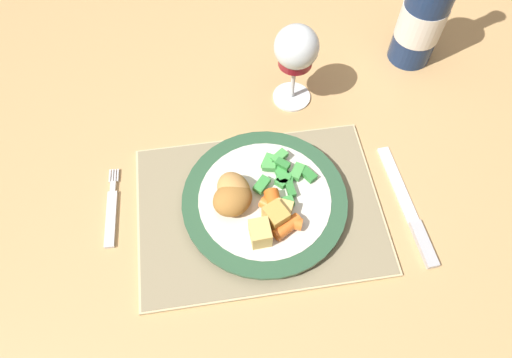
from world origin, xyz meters
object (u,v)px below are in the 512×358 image
at_px(dinner_plate, 265,201).
at_px(table_knife, 411,214).
at_px(dining_table, 243,158).
at_px(fork, 112,213).
at_px(bottle, 426,8).
at_px(wine_glass, 296,51).

height_order(dinner_plate, table_knife, dinner_plate).
distance_m(dining_table, fork, 0.25).
relative_size(dining_table, bottle, 4.91).
relative_size(dining_table, dinner_plate, 5.93).
bearing_deg(fork, wine_glass, 30.56).
xyz_separation_m(dining_table, wine_glass, (0.09, 0.06, 0.18)).
relative_size(table_knife, bottle, 0.71).
distance_m(dining_table, bottle, 0.39).
distance_m(dinner_plate, table_knife, 0.21).
bearing_deg(dinner_plate, table_knife, -12.51).
relative_size(dinner_plate, fork, 1.84).
bearing_deg(wine_glass, table_knife, -62.11).
height_order(dinner_plate, bottle, bottle).
relative_size(dining_table, fork, 10.88).
bearing_deg(table_knife, fork, 171.10).
relative_size(fork, bottle, 0.45).
bearing_deg(wine_glass, bottle, 15.97).
bearing_deg(dining_table, wine_glass, 33.31).
xyz_separation_m(fork, wine_glass, (0.30, 0.18, 0.10)).
relative_size(dinner_plate, wine_glass, 1.61).
height_order(dining_table, dinner_plate, dinner_plate).
distance_m(fork, wine_glass, 0.36).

